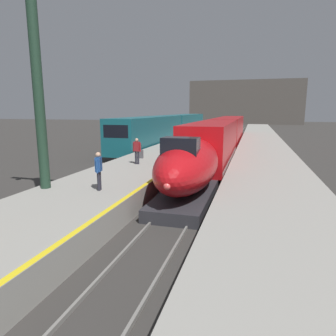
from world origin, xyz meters
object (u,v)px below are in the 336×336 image
(regional_train_adjacent, at_px, (172,127))
(passenger_near_edge, at_px, (172,147))
(passenger_far_waiting, at_px, (137,149))
(rolling_suitcase, at_px, (140,154))
(highspeed_train_main, at_px, (221,137))
(passenger_mid_platform, at_px, (99,168))
(station_column_mid, at_px, (35,56))

(regional_train_adjacent, bearing_deg, passenger_near_edge, -74.83)
(passenger_far_waiting, xyz_separation_m, rolling_suitcase, (-0.67, 2.35, -0.69))
(passenger_far_waiting, bearing_deg, highspeed_train_main, 70.22)
(passenger_mid_platform, relative_size, passenger_far_waiting, 1.00)
(passenger_near_edge, xyz_separation_m, passenger_mid_platform, (-1.07, -8.33, 0.00))
(passenger_far_waiting, bearing_deg, regional_train_adjacent, 99.60)
(station_column_mid, bearing_deg, rolling_suitcase, 83.39)
(passenger_mid_platform, xyz_separation_m, passenger_far_waiting, (-0.81, 6.53, 0.00))
(regional_train_adjacent, height_order, passenger_mid_platform, regional_train_adjacent)
(regional_train_adjacent, distance_m, rolling_suitcase, 21.19)
(station_column_mid, bearing_deg, passenger_far_waiting, 75.72)
(passenger_mid_platform, bearing_deg, regional_train_adjacent, 99.05)
(station_column_mid, height_order, rolling_suitcase, station_column_mid)
(highspeed_train_main, height_order, station_column_mid, station_column_mid)
(regional_train_adjacent, xyz_separation_m, passenger_far_waiting, (3.94, -23.28, -0.09))
(rolling_suitcase, bearing_deg, regional_train_adjacent, 98.86)
(regional_train_adjacent, height_order, station_column_mid, station_column_mid)
(highspeed_train_main, relative_size, passenger_near_edge, 23.14)
(regional_train_adjacent, relative_size, rolling_suitcase, 37.27)
(passenger_mid_platform, bearing_deg, passenger_near_edge, 82.66)
(highspeed_train_main, xyz_separation_m, rolling_suitcase, (-4.84, -9.22, -0.56))
(highspeed_train_main, relative_size, station_column_mid, 4.11)
(passenger_far_waiting, height_order, rolling_suitcase, passenger_far_waiting)
(passenger_near_edge, xyz_separation_m, rolling_suitcase, (-2.56, 0.55, -0.69))
(highspeed_train_main, xyz_separation_m, passenger_near_edge, (-2.28, -9.78, 0.12))
(highspeed_train_main, distance_m, passenger_mid_platform, 18.41)
(passenger_near_edge, bearing_deg, regional_train_adjacent, 105.17)
(passenger_mid_platform, bearing_deg, passenger_far_waiting, 97.09)
(passenger_mid_platform, relative_size, rolling_suitcase, 1.72)
(highspeed_train_main, height_order, passenger_far_waiting, highspeed_train_main)
(station_column_mid, bearing_deg, regional_train_adjacent, 94.18)
(highspeed_train_main, xyz_separation_m, passenger_mid_platform, (-3.35, -18.11, 0.12))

